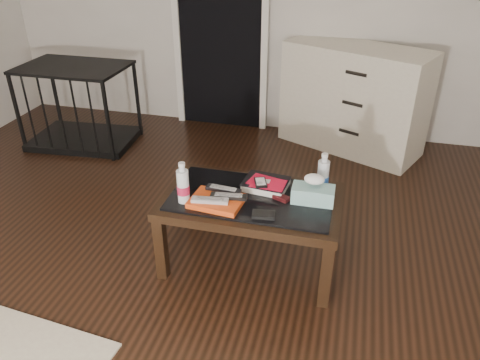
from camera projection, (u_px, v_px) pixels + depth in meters
The scene contains 17 objects.
ground at pixel (168, 299), 2.56m from camera, with size 5.00×5.00×0.00m, color black.
doorway at pixel (220, 18), 4.22m from camera, with size 0.90×0.08×2.07m.
coffee_table at pixel (252, 206), 2.65m from camera, with size 1.00×0.60×0.46m.
dresser at pixel (354, 99), 4.04m from camera, with size 1.30×0.96×0.90m.
pet_crate at pixel (82, 118), 4.22m from camera, with size 0.95×0.67×0.71m.
magazines at pixel (217, 201), 2.55m from camera, with size 0.28×0.21×0.03m, color #D44313.
remote_silver at pixel (210, 200), 2.51m from camera, with size 0.20×0.05×0.02m, color #A4A4A8.
remote_black_front at pixel (229, 196), 2.54m from camera, with size 0.20×0.05×0.02m, color black.
remote_black_back at pixel (223, 189), 2.61m from camera, with size 0.20×0.05×0.02m, color black.
textbook at pixel (266, 184), 2.69m from camera, with size 0.25×0.20×0.05m, color black.
dvd_mailers at pixel (266, 182), 2.66m from camera, with size 0.19×0.14×0.01m, color red.
ipod at pixel (261, 182), 2.63m from camera, with size 0.06×0.10×0.02m, color black.
flip_phone at pixel (281, 198), 2.58m from camera, with size 0.09×0.05×0.02m, color black.
wallet at pixel (264, 215), 2.44m from camera, with size 0.12×0.07×0.02m, color black.
water_bottle_left at pixel (183, 182), 2.51m from camera, with size 0.07×0.07×0.24m, color silver.
water_bottle_right at pixel (323, 173), 2.61m from camera, with size 0.07×0.07×0.24m, color silver.
tissue_box at pixel (313, 194), 2.55m from camera, with size 0.23×0.12×0.09m, color teal.
Camera 1 is at (0.85, -1.75, 1.84)m, focal length 35.00 mm.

